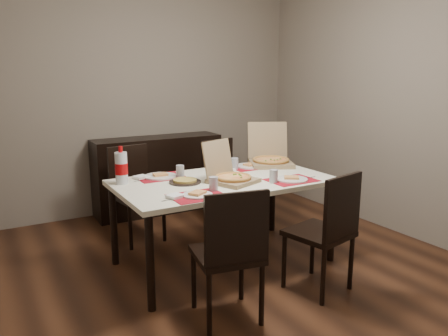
{
  "coord_description": "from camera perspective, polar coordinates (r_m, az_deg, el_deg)",
  "views": [
    {
      "loc": [
        -1.84,
        -2.99,
        1.64
      ],
      "look_at": [
        -0.05,
        0.12,
        0.85
      ],
      "focal_mm": 35.0,
      "sensor_mm": 36.0,
      "label": 1
    }
  ],
  "objects": [
    {
      "name": "ground",
      "position": [
        3.88,
        1.61,
        -12.78
      ],
      "size": [
        3.8,
        4.0,
        0.02
      ],
      "primitive_type": "cube",
      "color": "#482716",
      "rests_on": "ground"
    },
    {
      "name": "room_walls",
      "position": [
        3.89,
        -1.67,
        13.8
      ],
      "size": [
        3.84,
        4.02,
        2.62
      ],
      "color": "gray",
      "rests_on": "ground"
    },
    {
      "name": "sideboard",
      "position": [
        5.25,
        -8.58,
        -0.85
      ],
      "size": [
        1.5,
        0.4,
        0.9
      ],
      "primitive_type": "cube",
      "color": "black",
      "rests_on": "ground"
    },
    {
      "name": "dining_table",
      "position": [
        3.71,
        0.0,
        -2.51
      ],
      "size": [
        1.8,
        1.0,
        0.75
      ],
      "color": "white",
      "rests_on": "ground"
    },
    {
      "name": "chair_near_left",
      "position": [
        2.88,
        0.84,
        -10.67
      ],
      "size": [
        0.49,
        0.49,
        0.93
      ],
      "color": "black",
      "rests_on": "ground"
    },
    {
      "name": "chair_near_right",
      "position": [
        3.35,
        13.35,
        -7.62
      ],
      "size": [
        0.5,
        0.5,
        0.93
      ],
      "color": "black",
      "rests_on": "ground"
    },
    {
      "name": "chair_far_left",
      "position": [
        4.41,
        -11.62,
        -2.67
      ],
      "size": [
        0.47,
        0.47,
        0.93
      ],
      "color": "black",
      "rests_on": "ground"
    },
    {
      "name": "chair_far_right",
      "position": [
        4.72,
        0.04,
        -1.43
      ],
      "size": [
        0.49,
        0.49,
        0.93
      ],
      "color": "black",
      "rests_on": "ground"
    },
    {
      "name": "setting_near_left",
      "position": [
        3.23,
        -3.24,
        -3.16
      ],
      "size": [
        0.49,
        0.3,
        0.11
      ],
      "color": "#AE0B1B",
      "rests_on": "dining_table"
    },
    {
      "name": "setting_near_right",
      "position": [
        3.68,
        8.24,
        -1.37
      ],
      "size": [
        0.48,
        0.3,
        0.11
      ],
      "color": "#AE0B1B",
      "rests_on": "dining_table"
    },
    {
      "name": "setting_far_left",
      "position": [
        3.8,
        -7.98,
        -0.95
      ],
      "size": [
        0.45,
        0.3,
        0.11
      ],
      "color": "#AE0B1B",
      "rests_on": "dining_table"
    },
    {
      "name": "setting_far_right",
      "position": [
        4.16,
        2.98,
        0.34
      ],
      "size": [
        0.44,
        0.3,
        0.11
      ],
      "color": "#AE0B1B",
      "rests_on": "dining_table"
    },
    {
      "name": "napkin_loose",
      "position": [
        3.67,
        0.12,
        -1.48
      ],
      "size": [
        0.16,
        0.15,
        0.02
      ],
      "primitive_type": "cube",
      "rotation": [
        0.0,
        0.0,
        0.45
      ],
      "color": "white",
      "rests_on": "dining_table"
    },
    {
      "name": "pizza_box_center",
      "position": [
        3.59,
        0.82,
        -1.02
      ],
      "size": [
        0.44,
        0.46,
        0.34
      ],
      "color": "#87704E",
      "rests_on": "dining_table"
    },
    {
      "name": "pizza_box_right",
      "position": [
        4.31,
        6.05,
        1.23
      ],
      "size": [
        0.55,
        0.57,
        0.4
      ],
      "color": "#87704E",
      "rests_on": "dining_table"
    },
    {
      "name": "faina_plate",
      "position": [
        3.6,
        -5.12,
        -1.74
      ],
      "size": [
        0.26,
        0.26,
        0.03
      ],
      "color": "black",
      "rests_on": "dining_table"
    },
    {
      "name": "dip_bowl",
      "position": [
        3.95,
        0.51,
        -0.37
      ],
      "size": [
        0.17,
        0.17,
        0.03
      ],
      "primitive_type": "imported",
      "rotation": [
        0.0,
        0.0,
        0.29
      ],
      "color": "white",
      "rests_on": "dining_table"
    },
    {
      "name": "soda_bottle",
      "position": [
        3.63,
        -13.26,
        0.01
      ],
      "size": [
        0.1,
        0.1,
        0.31
      ],
      "color": "silver",
      "rests_on": "dining_table"
    }
  ]
}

